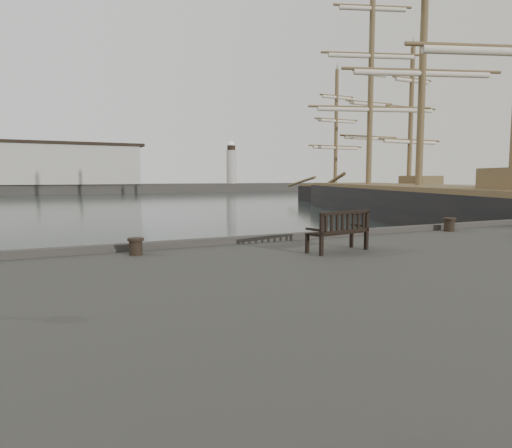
{
  "coord_description": "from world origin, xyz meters",
  "views": [
    {
      "loc": [
        -5.93,
        -11.35,
        3.32
      ],
      "look_at": [
        -0.61,
        -0.5,
        2.1
      ],
      "focal_mm": 32.0,
      "sensor_mm": 36.0,
      "label": 1
    }
  ],
  "objects_px": {
    "bollard_left": "(136,247)",
    "tall_ship_main": "(418,210)",
    "tall_ship_far": "(367,199)",
    "bollard_right": "(449,225)",
    "bench": "(338,239)"
  },
  "relations": [
    {
      "from": "bollard_left",
      "to": "tall_ship_far",
      "type": "distance_m",
      "value": 49.5
    },
    {
      "from": "tall_ship_main",
      "to": "tall_ship_far",
      "type": "distance_m",
      "value": 20.33
    },
    {
      "from": "bollard_left",
      "to": "tall_ship_main",
      "type": "relative_size",
      "value": 0.01
    },
    {
      "from": "bollard_left",
      "to": "tall_ship_far",
      "type": "xyz_separation_m",
      "value": [
        35.49,
        34.49,
        -1.03
      ]
    },
    {
      "from": "bench",
      "to": "tall_ship_main",
      "type": "bearing_deg",
      "value": 30.22
    },
    {
      "from": "bollard_left",
      "to": "tall_ship_far",
      "type": "height_order",
      "value": "tall_ship_far"
    },
    {
      "from": "bollard_left",
      "to": "bollard_right",
      "type": "relative_size",
      "value": 0.87
    },
    {
      "from": "bench",
      "to": "bollard_right",
      "type": "distance_m",
      "value": 6.1
    },
    {
      "from": "bollard_right",
      "to": "tall_ship_far",
      "type": "relative_size",
      "value": 0.02
    },
    {
      "from": "bollard_right",
      "to": "tall_ship_main",
      "type": "xyz_separation_m",
      "value": [
        15.44,
        16.49,
        -1.01
      ]
    },
    {
      "from": "bollard_left",
      "to": "tall_ship_main",
      "type": "bearing_deg",
      "value": 32.9
    },
    {
      "from": "bench",
      "to": "bollard_left",
      "type": "bearing_deg",
      "value": 149.47
    },
    {
      "from": "bollard_right",
      "to": "tall_ship_far",
      "type": "distance_m",
      "value": 42.59
    },
    {
      "from": "bollard_left",
      "to": "tall_ship_main",
      "type": "height_order",
      "value": "tall_ship_main"
    },
    {
      "from": "bench",
      "to": "bollard_right",
      "type": "height_order",
      "value": "bench"
    }
  ]
}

